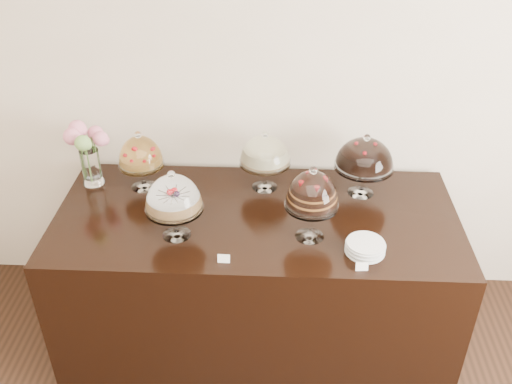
{
  "coord_description": "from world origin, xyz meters",
  "views": [
    {
      "loc": [
        -0.19,
        -0.08,
        2.71
      ],
      "look_at": [
        -0.31,
        2.4,
        1.08
      ],
      "focal_mm": 40.0,
      "sensor_mm": 36.0,
      "label": 1
    }
  ],
  "objects_px": {
    "cake_stand_cheesecake": "(265,153)",
    "cake_stand_fruit_tart": "(140,154)",
    "display_counter": "(256,277)",
    "cake_stand_choco_layer": "(312,193)",
    "flower_vase": "(87,148)",
    "cake_stand_dark_choco": "(365,156)",
    "plate_stack": "(365,247)",
    "cake_stand_sugar_sponge": "(173,196)"
  },
  "relations": [
    {
      "from": "display_counter",
      "to": "cake_stand_choco_layer",
      "type": "relative_size",
      "value": 5.26
    },
    {
      "from": "cake_stand_dark_choco",
      "to": "plate_stack",
      "type": "height_order",
      "value": "cake_stand_dark_choco"
    },
    {
      "from": "cake_stand_cheesecake",
      "to": "cake_stand_dark_choco",
      "type": "xyz_separation_m",
      "value": [
        0.56,
        -0.04,
        0.01
      ]
    },
    {
      "from": "display_counter",
      "to": "cake_stand_cheesecake",
      "type": "height_order",
      "value": "cake_stand_cheesecake"
    },
    {
      "from": "display_counter",
      "to": "cake_stand_sugar_sponge",
      "type": "distance_m",
      "value": 0.82
    },
    {
      "from": "cake_stand_choco_layer",
      "to": "cake_stand_dark_choco",
      "type": "relative_size",
      "value": 1.11
    },
    {
      "from": "plate_stack",
      "to": "cake_stand_fruit_tart",
      "type": "bearing_deg",
      "value": 155.78
    },
    {
      "from": "cake_stand_fruit_tart",
      "to": "cake_stand_dark_choco",
      "type": "bearing_deg",
      "value": -0.28
    },
    {
      "from": "flower_vase",
      "to": "cake_stand_sugar_sponge",
      "type": "bearing_deg",
      "value": -39.62
    },
    {
      "from": "cake_stand_dark_choco",
      "to": "cake_stand_sugar_sponge",
      "type": "bearing_deg",
      "value": -155.85
    },
    {
      "from": "cake_stand_sugar_sponge",
      "to": "plate_stack",
      "type": "relative_size",
      "value": 2.0
    },
    {
      "from": "cake_stand_cheesecake",
      "to": "cake_stand_fruit_tart",
      "type": "relative_size",
      "value": 1.01
    },
    {
      "from": "cake_stand_cheesecake",
      "to": "cake_stand_sugar_sponge",
      "type": "bearing_deg",
      "value": -132.37
    },
    {
      "from": "cake_stand_choco_layer",
      "to": "flower_vase",
      "type": "bearing_deg",
      "value": 160.06
    },
    {
      "from": "display_counter",
      "to": "cake_stand_fruit_tart",
      "type": "bearing_deg",
      "value": 159.31
    },
    {
      "from": "display_counter",
      "to": "cake_stand_dark_choco",
      "type": "distance_m",
      "value": 0.94
    },
    {
      "from": "display_counter",
      "to": "cake_stand_sugar_sponge",
      "type": "height_order",
      "value": "cake_stand_sugar_sponge"
    },
    {
      "from": "display_counter",
      "to": "flower_vase",
      "type": "relative_size",
      "value": 5.71
    },
    {
      "from": "cake_stand_cheesecake",
      "to": "plate_stack",
      "type": "bearing_deg",
      "value": -48.27
    },
    {
      "from": "display_counter",
      "to": "cake_stand_dark_choco",
      "type": "xyz_separation_m",
      "value": [
        0.59,
        0.25,
        0.69
      ]
    },
    {
      "from": "cake_stand_cheesecake",
      "to": "flower_vase",
      "type": "distance_m",
      "value": 1.02
    },
    {
      "from": "cake_stand_choco_layer",
      "to": "cake_stand_cheesecake",
      "type": "distance_m",
      "value": 0.53
    },
    {
      "from": "display_counter",
      "to": "plate_stack",
      "type": "height_order",
      "value": "plate_stack"
    },
    {
      "from": "cake_stand_dark_choco",
      "to": "plate_stack",
      "type": "relative_size",
      "value": 1.95
    },
    {
      "from": "cake_stand_dark_choco",
      "to": "flower_vase",
      "type": "height_order",
      "value": "flower_vase"
    },
    {
      "from": "plate_stack",
      "to": "cake_stand_dark_choco",
      "type": "bearing_deg",
      "value": 86.12
    },
    {
      "from": "cake_stand_sugar_sponge",
      "to": "cake_stand_choco_layer",
      "type": "bearing_deg",
      "value": 1.62
    },
    {
      "from": "display_counter",
      "to": "cake_stand_cheesecake",
      "type": "bearing_deg",
      "value": 82.88
    },
    {
      "from": "cake_stand_cheesecake",
      "to": "flower_vase",
      "type": "relative_size",
      "value": 0.94
    },
    {
      "from": "flower_vase",
      "to": "plate_stack",
      "type": "height_order",
      "value": "flower_vase"
    },
    {
      "from": "cake_stand_dark_choco",
      "to": "flower_vase",
      "type": "xyz_separation_m",
      "value": [
        -1.57,
        0.03,
        -0.01
      ]
    },
    {
      "from": "flower_vase",
      "to": "plate_stack",
      "type": "distance_m",
      "value": 1.65
    },
    {
      "from": "plate_stack",
      "to": "cake_stand_choco_layer",
      "type": "bearing_deg",
      "value": 156.42
    },
    {
      "from": "display_counter",
      "to": "cake_stand_cheesecake",
      "type": "distance_m",
      "value": 0.74
    },
    {
      "from": "cake_stand_cheesecake",
      "to": "cake_stand_fruit_tart",
      "type": "bearing_deg",
      "value": -177.59
    },
    {
      "from": "cake_stand_cheesecake",
      "to": "flower_vase",
      "type": "height_order",
      "value": "flower_vase"
    },
    {
      "from": "cake_stand_choco_layer",
      "to": "cake_stand_fruit_tart",
      "type": "height_order",
      "value": "cake_stand_choco_layer"
    },
    {
      "from": "cake_stand_choco_layer",
      "to": "plate_stack",
      "type": "distance_m",
      "value": 0.38
    },
    {
      "from": "cake_stand_choco_layer",
      "to": "plate_stack",
      "type": "xyz_separation_m",
      "value": [
        0.27,
        -0.12,
        -0.24
      ]
    },
    {
      "from": "cake_stand_choco_layer",
      "to": "display_counter",
      "type": "bearing_deg",
      "value": 147.63
    },
    {
      "from": "cake_stand_choco_layer",
      "to": "cake_stand_cheesecake",
      "type": "bearing_deg",
      "value": 118.13
    },
    {
      "from": "cake_stand_fruit_tart",
      "to": "flower_vase",
      "type": "distance_m",
      "value": 0.31
    }
  ]
}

